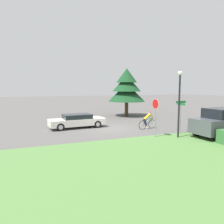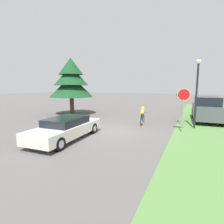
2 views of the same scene
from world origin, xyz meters
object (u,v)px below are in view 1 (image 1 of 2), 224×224
(parked_suv_right, at_px, (224,122))
(street_name_sign, at_px, (181,111))
(cyclist, at_px, (147,120))
(street_lamp, at_px, (179,94))
(sedan_left_lane, at_px, (77,121))
(conifer_tall_near, at_px, (127,87))
(stop_sign, at_px, (155,110))

(parked_suv_right, height_order, street_name_sign, street_name_sign)
(cyclist, distance_m, street_lamp, 4.31)
(sedan_left_lane, xyz_separation_m, cyclist, (2.77, 5.46, 0.11))
(sedan_left_lane, xyz_separation_m, street_lamp, (6.38, 5.79, 2.44))
(sedan_left_lane, bearing_deg, street_lamp, -51.14)
(street_lamp, distance_m, conifer_tall_near, 11.95)
(street_lamp, height_order, street_name_sign, street_lamp)
(cyclist, height_order, street_name_sign, street_name_sign)
(stop_sign, bearing_deg, conifer_tall_near, -19.66)
(cyclist, distance_m, parked_suv_right, 5.85)
(street_lamp, bearing_deg, conifer_tall_near, 171.75)
(sedan_left_lane, xyz_separation_m, conifer_tall_near, (-5.44, 7.50, 2.92))
(parked_suv_right, xyz_separation_m, street_name_sign, (-1.82, -2.47, 0.73))
(parked_suv_right, xyz_separation_m, street_lamp, (-0.89, -3.40, 2.02))
(conifer_tall_near, bearing_deg, stop_sign, -16.02)
(stop_sign, bearing_deg, cyclist, -25.33)
(sedan_left_lane, distance_m, cyclist, 6.13)
(sedan_left_lane, bearing_deg, street_name_sign, -42.42)
(parked_suv_right, height_order, street_lamp, street_lamp)
(street_name_sign, bearing_deg, street_lamp, -44.98)
(stop_sign, relative_size, street_name_sign, 1.09)
(sedan_left_lane, xyz_separation_m, street_name_sign, (5.45, 6.71, 1.15))
(parked_suv_right, bearing_deg, street_lamp, 161.99)
(street_lamp, relative_size, street_name_sign, 1.88)
(parked_suv_right, bearing_deg, sedan_left_lane, 138.35)
(stop_sign, bearing_deg, street_lamp, -119.68)
(parked_suv_right, relative_size, street_name_sign, 2.02)
(sedan_left_lane, xyz_separation_m, parked_suv_right, (7.27, 9.19, 0.42))
(street_lamp, height_order, conifer_tall_near, conifer_tall_near)
(street_name_sign, bearing_deg, sedan_left_lane, -129.06)
(parked_suv_right, distance_m, street_lamp, 4.06)
(sedan_left_lane, height_order, street_lamp, street_lamp)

